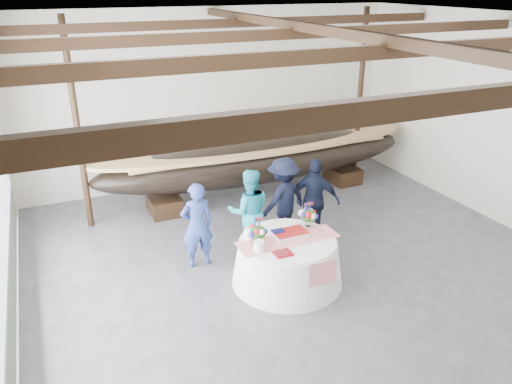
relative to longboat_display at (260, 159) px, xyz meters
name	(u,v)px	position (x,y,z in m)	size (l,w,h in m)	color
floor	(328,292)	(-0.66, -4.40, -0.99)	(10.00, 12.00, 0.01)	#3D3D42
wall_back	(212,98)	(-0.66, 1.60, 1.26)	(10.00, 0.02, 4.50)	silver
ceiling	(346,25)	(-0.66, -4.40, 3.51)	(10.00, 12.00, 0.01)	white
pavilion_structure	(316,54)	(-0.66, -3.63, 3.02)	(9.80, 11.76, 4.50)	black
longboat_display	(260,159)	(0.00, 0.00, 0.00)	(8.23, 1.65, 1.54)	black
banquet_table	(287,261)	(-1.16, -3.79, -0.56)	(2.00, 2.00, 0.86)	white
tabletop_items	(282,229)	(-1.20, -3.62, 0.02)	(1.86, 1.03, 0.40)	red
guest_woman_blue	(197,225)	(-2.46, -2.58, -0.14)	(0.62, 0.41, 1.69)	navy
guest_woman_teal	(249,211)	(-1.35, -2.48, -0.11)	(0.85, 0.67, 1.76)	teal
guest_man_left	(283,200)	(-0.50, -2.28, -0.09)	(1.16, 0.67, 1.80)	black
guest_man_right	(315,200)	(0.11, -2.52, -0.10)	(1.04, 0.43, 1.77)	black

